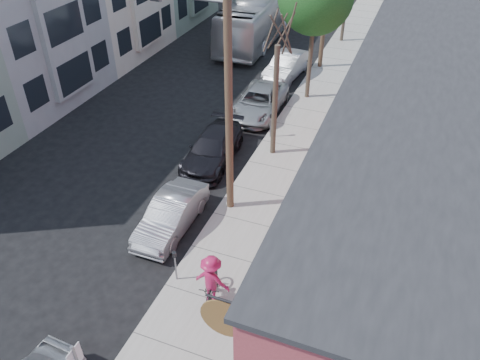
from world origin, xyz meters
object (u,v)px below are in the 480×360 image
(tree_bare, at_px, (275,102))
(bus, at_px, (260,16))
(utility_pole_near, at_px, (227,85))
(cyclist, at_px, (212,279))
(car_2, at_px, (213,148))
(car_4, at_px, (287,66))
(parking_meter_near, at_px, (175,261))
(car_3, at_px, (259,102))
(car_1, at_px, (171,214))
(parking_meter_far, at_px, (271,122))

(tree_bare, xyz_separation_m, bus, (-5.99, 15.23, -1.04))
(utility_pole_near, xyz_separation_m, cyclist, (1.33, -4.64, -4.35))
(car_2, distance_m, car_4, 10.54)
(cyclist, bearing_deg, parking_meter_near, -9.58)
(tree_bare, relative_size, car_3, 1.06)
(utility_pole_near, relative_size, car_2, 2.13)
(car_1, distance_m, car_4, 15.39)
(car_1, relative_size, car_4, 0.88)
(car_1, distance_m, car_2, 4.88)
(parking_meter_near, relative_size, parking_meter_far, 1.00)
(tree_bare, bearing_deg, parking_meter_far, 112.41)
(tree_bare, distance_m, car_3, 4.76)
(car_3, xyz_separation_m, car_4, (0.00, 5.23, 0.07))
(tree_bare, relative_size, car_1, 1.29)
(car_2, relative_size, car_4, 1.03)
(utility_pole_near, height_order, car_1, utility_pole_near)
(parking_meter_near, xyz_separation_m, cyclist, (1.47, -0.33, 0.08))
(cyclist, bearing_deg, car_2, -63.06)
(parking_meter_far, bearing_deg, car_1, -100.67)
(car_4, xyz_separation_m, bus, (-3.99, 6.20, 0.96))
(cyclist, relative_size, car_3, 0.37)
(car_1, distance_m, bus, 21.99)
(utility_pole_near, height_order, tree_bare, utility_pole_near)
(car_1, height_order, car_3, car_3)
(cyclist, xyz_separation_m, car_3, (-2.92, 12.90, -0.38))
(parking_meter_far, distance_m, car_2, 3.42)
(parking_meter_near, xyz_separation_m, car_4, (-1.45, 17.81, -0.23))
(utility_pole_near, relative_size, car_1, 2.48)
(parking_meter_far, height_order, car_3, parking_meter_far)
(cyclist, xyz_separation_m, car_2, (-3.35, 7.61, -0.38))
(car_2, bearing_deg, parking_meter_far, 53.02)
(tree_bare, height_order, car_1, tree_bare)
(car_1, bearing_deg, car_2, 94.80)
(car_1, xyz_separation_m, car_4, (0.00, 15.39, 0.09))
(utility_pole_near, distance_m, car_1, 5.35)
(parking_meter_far, xyz_separation_m, bus, (-5.44, 13.90, 0.73))
(car_2, bearing_deg, car_1, -88.24)
(parking_meter_far, distance_m, bus, 14.94)
(utility_pole_near, bearing_deg, parking_meter_far, 91.38)
(utility_pole_near, xyz_separation_m, car_1, (-1.59, -1.89, -4.74))
(car_1, bearing_deg, bus, 100.14)
(tree_bare, xyz_separation_m, cyclist, (0.92, -9.11, -1.70))
(tree_bare, height_order, bus, tree_bare)
(parking_meter_far, relative_size, tree_bare, 0.24)
(cyclist, height_order, car_2, cyclist)
(tree_bare, bearing_deg, utility_pole_near, -95.23)
(parking_meter_near, distance_m, cyclist, 1.50)
(parking_meter_far, height_order, car_2, parking_meter_far)
(parking_meter_far, xyz_separation_m, car_3, (-1.45, 2.46, -0.30))
(parking_meter_near, height_order, car_4, car_4)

